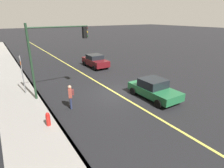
{
  "coord_description": "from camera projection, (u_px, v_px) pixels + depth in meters",
  "views": [
    {
      "loc": [
        -11.33,
        7.75,
        5.87
      ],
      "look_at": [
        -2.17,
        1.87,
        1.87
      ],
      "focal_mm": 29.71,
      "sensor_mm": 36.0,
      "label": 1
    }
  ],
  "objects": [
    {
      "name": "ground",
      "position": [
        117.0,
        94.0,
        14.9
      ],
      "size": [
        200.0,
        200.0,
        0.0
      ],
      "primitive_type": "plane",
      "color": "black"
    },
    {
      "name": "sidewalk_slab",
      "position": [
        26.0,
        116.0,
        11.44
      ],
      "size": [
        80.0,
        2.95,
        0.15
      ],
      "primitive_type": "cube",
      "color": "gray",
      "rests_on": "ground"
    },
    {
      "name": "traffic_light_mast",
      "position": [
        55.0,
        47.0,
        13.31
      ],
      "size": [
        0.28,
        4.47,
        5.46
      ],
      "color": "#1E3823",
      "rests_on": "ground"
    },
    {
      "name": "car_maroon",
      "position": [
        95.0,
        61.0,
        22.54
      ],
      "size": [
        4.08,
        1.94,
        1.5
      ],
      "color": "#591116",
      "rests_on": "ground"
    },
    {
      "name": "curb_edge",
      "position": [
        49.0,
        110.0,
        12.15
      ],
      "size": [
        80.0,
        0.16,
        0.15
      ],
      "primitive_type": "cube",
      "color": "slate",
      "rests_on": "ground"
    },
    {
      "name": "street_sign_post",
      "position": [
        22.0,
        73.0,
        14.07
      ],
      "size": [
        0.6,
        0.08,
        3.14
      ],
      "color": "slate",
      "rests_on": "ground"
    },
    {
      "name": "pedestrian_with_backpack",
      "position": [
        71.0,
        95.0,
        12.24
      ],
      "size": [
        0.44,
        0.45,
        1.65
      ],
      "color": "#262D4C",
      "rests_on": "ground"
    },
    {
      "name": "car_green",
      "position": [
        154.0,
        89.0,
        13.92
      ],
      "size": [
        4.08,
        2.04,
        1.47
      ],
      "color": "#1E6038",
      "rests_on": "ground"
    },
    {
      "name": "lane_stripe_center",
      "position": [
        117.0,
        94.0,
        14.9
      ],
      "size": [
        80.0,
        0.16,
        0.01
      ],
      "primitive_type": "cube",
      "color": "#D8CC4C",
      "rests_on": "ground"
    },
    {
      "name": "fire_hydrant",
      "position": [
        48.0,
        120.0,
        10.23
      ],
      "size": [
        0.24,
        0.24,
        0.94
      ],
      "color": "red",
      "rests_on": "ground"
    }
  ]
}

